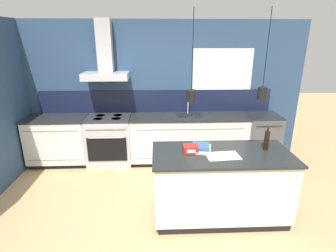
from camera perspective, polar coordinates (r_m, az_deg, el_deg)
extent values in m
plane|color=tan|center=(3.72, -2.29, -19.19)|extent=(16.00, 16.00, 0.00)
cube|color=navy|center=(5.07, -2.57, 7.46)|extent=(5.60, 0.06, 2.60)
cube|color=#141C38|center=(5.06, -2.54, 5.43)|extent=(4.42, 0.02, 0.43)
cube|color=white|center=(5.12, 11.75, 10.84)|extent=(1.12, 0.01, 0.96)
cube|color=black|center=(5.13, 11.73, 10.86)|extent=(1.04, 0.01, 0.88)
cube|color=#B5B5BA|center=(4.84, -13.37, 10.53)|extent=(0.80, 0.46, 0.12)
cube|color=#B5B5BA|center=(4.89, -13.64, 16.61)|extent=(0.26, 0.20, 0.90)
cylinder|color=black|center=(3.05, 5.41, 16.12)|extent=(0.01, 0.01, 0.89)
cylinder|color=black|center=(3.11, 5.12, 6.58)|extent=(0.11, 0.11, 0.14)
sphere|color=#F9D18C|center=(3.11, 5.12, 6.58)|extent=(0.06, 0.06, 0.06)
cylinder|color=black|center=(3.20, 20.81, 15.50)|extent=(0.01, 0.01, 0.86)
cylinder|color=black|center=(3.25, 19.80, 6.77)|extent=(0.11, 0.11, 0.14)
sphere|color=#F9D18C|center=(3.25, 19.80, 6.77)|extent=(0.06, 0.06, 0.06)
cube|color=black|center=(5.49, -21.96, -6.85)|extent=(1.03, 0.56, 0.09)
cube|color=silver|center=(5.30, -22.63, -2.68)|extent=(1.06, 0.62, 0.79)
cube|color=gray|center=(4.94, -24.21, -1.02)|extent=(0.94, 0.01, 0.01)
cube|color=gray|center=(5.13, -23.40, -6.81)|extent=(0.94, 0.01, 0.01)
cube|color=#232626|center=(5.17, -23.19, 1.56)|extent=(1.09, 0.64, 0.03)
cube|color=black|center=(5.20, 4.29, -6.87)|extent=(2.09, 0.56, 0.09)
cube|color=silver|center=(5.00, 4.45, -2.47)|extent=(2.15, 0.62, 0.79)
cube|color=gray|center=(4.61, 4.99, -0.69)|extent=(1.90, 0.01, 0.01)
cube|color=gray|center=(4.82, 4.80, -6.86)|extent=(1.90, 0.01, 0.01)
cube|color=#232626|center=(4.87, 4.57, 2.04)|extent=(2.18, 0.64, 0.03)
cube|color=#262628|center=(4.91, 4.51, 2.33)|extent=(0.48, 0.34, 0.01)
cylinder|color=#B5B5BA|center=(4.99, 4.39, 4.94)|extent=(0.02, 0.02, 0.39)
sphere|color=#B5B5BA|center=(4.94, 4.45, 7.14)|extent=(0.03, 0.03, 0.03)
cylinder|color=#B5B5BA|center=(4.89, 4.52, 6.77)|extent=(0.02, 0.12, 0.02)
cube|color=#B5B5BA|center=(5.07, -12.52, -3.20)|extent=(0.81, 0.62, 0.87)
cube|color=black|center=(4.79, -13.12, -5.00)|extent=(0.69, 0.02, 0.44)
cylinder|color=#B5B5BA|center=(4.69, -13.37, -2.53)|extent=(0.61, 0.02, 0.02)
cube|color=#B5B5BA|center=(4.64, -13.50, -0.26)|extent=(0.69, 0.02, 0.07)
cube|color=#2D2D30|center=(4.92, -12.89, 1.73)|extent=(0.81, 0.60, 0.04)
cylinder|color=black|center=(5.05, -14.50, 2.25)|extent=(0.17, 0.17, 0.00)
cylinder|color=black|center=(4.99, -10.86, 2.32)|extent=(0.17, 0.17, 0.00)
cylinder|color=black|center=(4.84, -15.00, 1.52)|extent=(0.17, 0.17, 0.00)
cylinder|color=black|center=(4.78, -11.22, 1.59)|extent=(0.17, 0.17, 0.00)
cube|color=#4C4C51|center=(5.36, 19.40, -2.51)|extent=(0.62, 0.62, 0.89)
cube|color=black|center=(5.22, 19.93, 2.16)|extent=(0.62, 0.62, 0.02)
cylinder|color=#4C4C51|center=(4.95, 21.22, 0.16)|extent=(0.46, 0.02, 0.02)
cube|color=black|center=(3.82, 10.85, -17.67)|extent=(1.64, 0.75, 0.09)
cube|color=silver|center=(3.57, 11.28, -11.97)|extent=(1.71, 0.78, 0.79)
cube|color=#232626|center=(3.39, 11.72, -5.98)|extent=(1.76, 0.83, 0.03)
cylinder|color=black|center=(3.59, 20.66, -2.99)|extent=(0.07, 0.07, 0.25)
cylinder|color=black|center=(3.54, 20.94, -0.68)|extent=(0.03, 0.03, 0.06)
cylinder|color=#262628|center=(3.53, 21.00, -0.18)|extent=(0.03, 0.03, 0.01)
cube|color=silver|center=(3.42, 7.42, -4.99)|extent=(0.28, 0.35, 0.03)
cube|color=#335684|center=(3.41, 7.15, -4.42)|extent=(0.25, 0.27, 0.04)
cube|color=red|center=(3.33, 4.89, -4.96)|extent=(0.18, 0.16, 0.09)
cube|color=white|center=(3.26, 5.07, -5.53)|extent=(0.11, 0.01, 0.04)
cube|color=silver|center=(3.29, 11.86, -6.39)|extent=(0.42, 0.28, 0.01)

